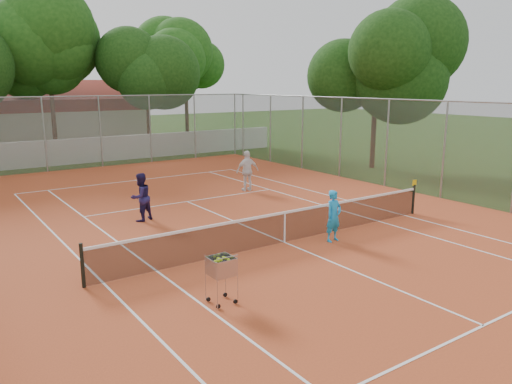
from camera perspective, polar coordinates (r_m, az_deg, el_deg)
ground at (r=15.07m, az=3.26°, el=-5.84°), size 120.00×120.00×0.00m
court_pad at (r=15.07m, az=3.26°, el=-5.80°), size 18.00×34.00×0.02m
court_lines at (r=15.06m, az=3.26°, el=-5.76°), size 10.98×23.78×0.01m
tennis_net at (r=14.92m, az=3.28°, el=-3.98°), size 11.88×0.10×0.98m
perimeter_fence at (r=14.57m, az=3.36°, el=1.65°), size 18.00×34.00×4.00m
boundary_wall at (r=31.78m, az=-18.30°, el=4.58°), size 26.00×0.30×1.50m
clubhouse at (r=40.93m, az=-25.22°, el=7.68°), size 16.40×9.00×4.40m
tropical_trees at (r=34.43m, az=-20.26°, el=12.10°), size 29.00×19.00×10.00m
player_near at (r=15.14m, az=8.87°, el=-2.72°), size 0.61×0.43×1.57m
player_far_left at (r=17.61m, az=-13.03°, el=-0.58°), size 0.98×0.88×1.68m
player_far_right at (r=22.01m, az=-0.98°, el=2.44°), size 1.10×0.59×1.79m
ball_hopper at (r=10.90m, az=-3.97°, el=-9.81°), size 0.65×0.65×1.14m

